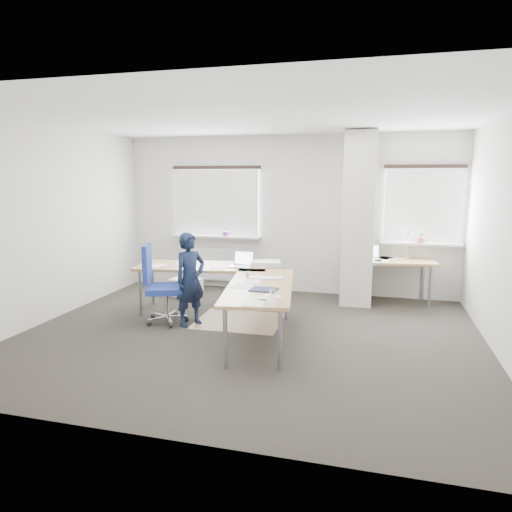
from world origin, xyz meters
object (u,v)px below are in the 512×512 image
(desk_main, at_px, (232,277))
(desk_side, at_px, (390,262))
(task_chair, at_px, (163,301))
(person, at_px, (190,279))

(desk_main, distance_m, desk_side, 2.78)
(desk_side, height_order, task_chair, desk_side)
(person, bearing_deg, desk_main, -39.56)
(desk_side, relative_size, person, 1.13)
(desk_main, xyz_separation_m, person, (-0.56, -0.18, -0.03))
(desk_main, xyz_separation_m, desk_side, (2.17, 1.74, -0.01))
(desk_side, relative_size, task_chair, 1.31)
(desk_side, distance_m, task_chair, 3.71)
(desk_side, height_order, person, person)
(desk_main, bearing_deg, person, -171.33)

